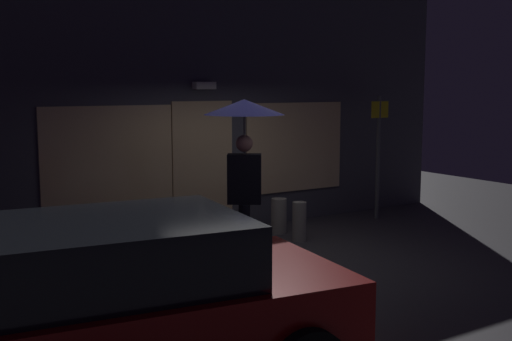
{
  "coord_description": "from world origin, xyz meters",
  "views": [
    {
      "loc": [
        -4.86,
        -7.09,
        2.44
      ],
      "look_at": [
        -0.19,
        0.24,
        1.28
      ],
      "focal_mm": 44.59,
      "sensor_mm": 36.0,
      "label": 1
    }
  ],
  "objects_px": {
    "street_sign_post": "(378,149)",
    "sidewalk_bollard": "(279,216)",
    "parked_car": "(102,307)",
    "sidewalk_bollard_2": "(299,221)",
    "person_with_umbrella": "(244,136)"
  },
  "relations": [
    {
      "from": "parked_car",
      "to": "sidewalk_bollard_2",
      "type": "height_order",
      "value": "parked_car"
    },
    {
      "from": "street_sign_post",
      "to": "sidewalk_bollard_2",
      "type": "relative_size",
      "value": 3.62
    },
    {
      "from": "person_with_umbrella",
      "to": "street_sign_post",
      "type": "xyz_separation_m",
      "value": [
        3.64,
        1.24,
        -0.48
      ]
    },
    {
      "from": "parked_car",
      "to": "street_sign_post",
      "type": "relative_size",
      "value": 1.82
    },
    {
      "from": "person_with_umbrella",
      "to": "street_sign_post",
      "type": "relative_size",
      "value": 1.0
    },
    {
      "from": "parked_car",
      "to": "sidewalk_bollard",
      "type": "bearing_deg",
      "value": 48.83
    },
    {
      "from": "person_with_umbrella",
      "to": "street_sign_post",
      "type": "bearing_deg",
      "value": 52.86
    },
    {
      "from": "parked_car",
      "to": "sidewalk_bollard",
      "type": "distance_m",
      "value": 5.87
    },
    {
      "from": "parked_car",
      "to": "sidewalk_bollard_2",
      "type": "distance_m",
      "value": 5.44
    },
    {
      "from": "street_sign_post",
      "to": "sidewalk_bollard_2",
      "type": "height_order",
      "value": "street_sign_post"
    },
    {
      "from": "street_sign_post",
      "to": "sidewalk_bollard",
      "type": "bearing_deg",
      "value": 179.78
    },
    {
      "from": "sidewalk_bollard_2",
      "to": "street_sign_post",
      "type": "bearing_deg",
      "value": 15.35
    },
    {
      "from": "sidewalk_bollard_2",
      "to": "sidewalk_bollard",
      "type": "bearing_deg",
      "value": 86.8
    },
    {
      "from": "sidewalk_bollard",
      "to": "sidewalk_bollard_2",
      "type": "relative_size",
      "value": 0.93
    },
    {
      "from": "person_with_umbrella",
      "to": "parked_car",
      "type": "xyz_separation_m",
      "value": [
        -2.93,
        -2.65,
        -1.05
      ]
    }
  ]
}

